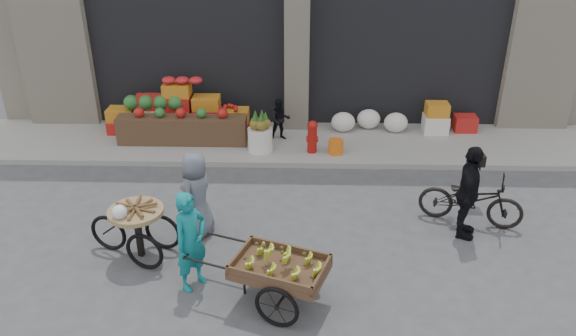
{
  "coord_description": "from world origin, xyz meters",
  "views": [
    {
      "loc": [
        0.12,
        -7.24,
        5.21
      ],
      "look_at": [
        -0.09,
        0.84,
        1.1
      ],
      "focal_mm": 35.0,
      "sensor_mm": 36.0,
      "label": 1
    }
  ],
  "objects_px": {
    "orange_bucket": "(336,147)",
    "cyclist": "(468,193)",
    "tricycle_cart": "(137,225)",
    "vendor_grey": "(197,195)",
    "banana_cart": "(277,265)",
    "bicycle": "(471,199)",
    "seated_person": "(280,120)",
    "vendor_woman": "(191,241)",
    "fire_hydrant": "(312,135)",
    "pineapple_bin": "(260,140)"
  },
  "relations": [
    {
      "from": "tricycle_cart",
      "to": "cyclist",
      "type": "distance_m",
      "value": 5.22
    },
    {
      "from": "bicycle",
      "to": "fire_hydrant",
      "type": "bearing_deg",
      "value": 63.94
    },
    {
      "from": "fire_hydrant",
      "to": "seated_person",
      "type": "height_order",
      "value": "seated_person"
    },
    {
      "from": "seated_person",
      "to": "tricycle_cart",
      "type": "relative_size",
      "value": 0.64
    },
    {
      "from": "pineapple_bin",
      "to": "vendor_woman",
      "type": "height_order",
      "value": "vendor_woman"
    },
    {
      "from": "pineapple_bin",
      "to": "banana_cart",
      "type": "relative_size",
      "value": 0.23
    },
    {
      "from": "vendor_grey",
      "to": "cyclist",
      "type": "xyz_separation_m",
      "value": [
        4.35,
        0.06,
        0.07
      ]
    },
    {
      "from": "tricycle_cart",
      "to": "vendor_woman",
      "type": "bearing_deg",
      "value": -20.21
    },
    {
      "from": "vendor_grey",
      "to": "banana_cart",
      "type": "bearing_deg",
      "value": 59.61
    },
    {
      "from": "vendor_woman",
      "to": "vendor_grey",
      "type": "distance_m",
      "value": 1.35
    },
    {
      "from": "vendor_woman",
      "to": "vendor_grey",
      "type": "relative_size",
      "value": 1.03
    },
    {
      "from": "seated_person",
      "to": "cyclist",
      "type": "distance_m",
      "value": 4.76
    },
    {
      "from": "banana_cart",
      "to": "tricycle_cart",
      "type": "xyz_separation_m",
      "value": [
        -2.18,
        1.05,
        -0.07
      ]
    },
    {
      "from": "tricycle_cart",
      "to": "bicycle",
      "type": "distance_m",
      "value": 5.48
    },
    {
      "from": "fire_hydrant",
      "to": "banana_cart",
      "type": "bearing_deg",
      "value": -96.59
    },
    {
      "from": "vendor_grey",
      "to": "bicycle",
      "type": "distance_m",
      "value": 4.58
    },
    {
      "from": "bicycle",
      "to": "tricycle_cart",
      "type": "bearing_deg",
      "value": 119.11
    },
    {
      "from": "seated_person",
      "to": "cyclist",
      "type": "xyz_separation_m",
      "value": [
        3.15,
        -3.57,
        0.22
      ]
    },
    {
      "from": "bicycle",
      "to": "seated_person",
      "type": "bearing_deg",
      "value": 64.07
    },
    {
      "from": "tricycle_cart",
      "to": "bicycle",
      "type": "bearing_deg",
      "value": 27.36
    },
    {
      "from": "banana_cart",
      "to": "tricycle_cart",
      "type": "relative_size",
      "value": 1.54
    },
    {
      "from": "vendor_grey",
      "to": "bicycle",
      "type": "bearing_deg",
      "value": 116.62
    },
    {
      "from": "tricycle_cart",
      "to": "cyclist",
      "type": "height_order",
      "value": "cyclist"
    },
    {
      "from": "pineapple_bin",
      "to": "vendor_grey",
      "type": "distance_m",
      "value": 3.15
    },
    {
      "from": "pineapple_bin",
      "to": "tricycle_cart",
      "type": "distance_m",
      "value": 4.02
    },
    {
      "from": "tricycle_cart",
      "to": "vendor_grey",
      "type": "relative_size",
      "value": 0.99
    },
    {
      "from": "vendor_woman",
      "to": "orange_bucket",
      "type": "bearing_deg",
      "value": 8.44
    },
    {
      "from": "fire_hydrant",
      "to": "banana_cart",
      "type": "relative_size",
      "value": 0.31
    },
    {
      "from": "pineapple_bin",
      "to": "seated_person",
      "type": "relative_size",
      "value": 0.56
    },
    {
      "from": "tricycle_cart",
      "to": "vendor_grey",
      "type": "xyz_separation_m",
      "value": [
        0.82,
        0.64,
        0.17
      ]
    },
    {
      "from": "pineapple_bin",
      "to": "seated_person",
      "type": "distance_m",
      "value": 0.75
    },
    {
      "from": "orange_bucket",
      "to": "cyclist",
      "type": "height_order",
      "value": "cyclist"
    },
    {
      "from": "banana_cart",
      "to": "cyclist",
      "type": "distance_m",
      "value": 3.47
    },
    {
      "from": "seated_person",
      "to": "banana_cart",
      "type": "bearing_deg",
      "value": -98.28
    },
    {
      "from": "pineapple_bin",
      "to": "tricycle_cart",
      "type": "relative_size",
      "value": 0.36
    },
    {
      "from": "vendor_grey",
      "to": "tricycle_cart",
      "type": "bearing_deg",
      "value": -30.95
    },
    {
      "from": "banana_cart",
      "to": "fire_hydrant",
      "type": "bearing_deg",
      "value": 103.62
    },
    {
      "from": "tricycle_cart",
      "to": "bicycle",
      "type": "height_order",
      "value": "tricycle_cart"
    },
    {
      "from": "fire_hydrant",
      "to": "cyclist",
      "type": "height_order",
      "value": "cyclist"
    },
    {
      "from": "pineapple_bin",
      "to": "orange_bucket",
      "type": "relative_size",
      "value": 1.62
    },
    {
      "from": "orange_bucket",
      "to": "cyclist",
      "type": "relative_size",
      "value": 0.2
    },
    {
      "from": "vendor_grey",
      "to": "bicycle",
      "type": "relative_size",
      "value": 0.86
    },
    {
      "from": "tricycle_cart",
      "to": "pineapple_bin",
      "type": "bearing_deg",
      "value": 81.9
    },
    {
      "from": "orange_bucket",
      "to": "cyclist",
      "type": "bearing_deg",
      "value": -55.76
    },
    {
      "from": "seated_person",
      "to": "vendor_woman",
      "type": "distance_m",
      "value": 5.09
    },
    {
      "from": "tricycle_cart",
      "to": "bicycle",
      "type": "xyz_separation_m",
      "value": [
        5.37,
        1.11,
        -0.11
      ]
    },
    {
      "from": "orange_bucket",
      "to": "banana_cart",
      "type": "xyz_separation_m",
      "value": [
        -1.04,
        -4.62,
        0.37
      ]
    },
    {
      "from": "fire_hydrant",
      "to": "vendor_woman",
      "type": "height_order",
      "value": "vendor_woman"
    },
    {
      "from": "seated_person",
      "to": "banana_cart",
      "type": "height_order",
      "value": "seated_person"
    },
    {
      "from": "orange_bucket",
      "to": "banana_cart",
      "type": "height_order",
      "value": "banana_cart"
    }
  ]
}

